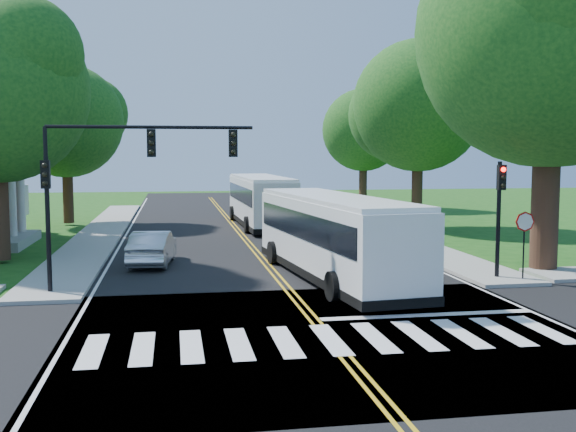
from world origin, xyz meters
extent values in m
plane|color=#154711|center=(0.00, 0.00, 0.00)|extent=(140.00, 140.00, 0.00)
cube|color=black|center=(0.00, 18.00, 0.01)|extent=(14.00, 96.00, 0.01)
cube|color=black|center=(0.00, 0.00, 0.01)|extent=(60.00, 12.00, 0.01)
cube|color=gold|center=(0.00, 22.00, 0.01)|extent=(0.36, 70.00, 0.01)
cube|color=silver|center=(-6.80, 22.00, 0.01)|extent=(0.12, 70.00, 0.01)
cube|color=silver|center=(6.80, 22.00, 0.01)|extent=(0.12, 70.00, 0.01)
cube|color=silver|center=(0.00, -0.50, 0.02)|extent=(12.60, 3.00, 0.01)
cube|color=silver|center=(3.50, 1.60, 0.02)|extent=(6.60, 0.40, 0.01)
cube|color=gray|center=(-8.30, 25.00, 0.07)|extent=(2.60, 40.00, 0.15)
cube|color=gray|center=(8.30, 25.00, 0.07)|extent=(2.60, 40.00, 0.15)
cylinder|color=black|center=(11.00, 8.00, 3.15)|extent=(1.10, 1.10, 6.00)
sphere|color=#357021|center=(11.00, 8.00, 9.66)|extent=(10.80, 10.80, 10.80)
cylinder|color=black|center=(-11.50, 14.00, 2.55)|extent=(0.70, 0.70, 4.80)
cylinder|color=black|center=(-11.00, 30.00, 2.35)|extent=(0.70, 0.70, 4.40)
sphere|color=#357021|center=(-11.00, 30.00, 7.02)|extent=(7.60, 7.60, 7.60)
cylinder|color=black|center=(11.50, 24.00, 2.65)|extent=(0.70, 0.70, 5.00)
sphere|color=#357021|center=(11.50, 24.00, 7.88)|extent=(8.40, 8.40, 8.40)
cylinder|color=black|center=(12.50, 40.00, 2.35)|extent=(0.70, 0.70, 4.40)
sphere|color=#357021|center=(12.50, 40.00, 6.89)|extent=(7.20, 7.20, 7.20)
cube|color=silver|center=(-12.40, 20.00, 4.40)|extent=(1.40, 6.00, 0.45)
cube|color=gray|center=(-12.40, 20.00, 0.25)|extent=(1.80, 6.00, 0.50)
cylinder|color=silver|center=(-12.40, 17.80, 2.10)|extent=(0.50, 0.50, 4.20)
cylinder|color=silver|center=(-12.40, 20.00, 2.10)|extent=(0.50, 0.50, 4.20)
cylinder|color=silver|center=(-12.40, 22.20, 2.10)|extent=(0.50, 0.50, 4.20)
cylinder|color=black|center=(-8.20, 6.50, 2.45)|extent=(0.16, 0.16, 4.60)
cube|color=black|center=(-8.20, 6.35, 4.15)|extent=(0.30, 0.22, 0.95)
sphere|color=black|center=(-8.20, 6.21, 4.45)|extent=(0.18, 0.18, 0.18)
cylinder|color=black|center=(-4.70, 6.50, 5.75)|extent=(7.00, 0.12, 0.12)
cube|color=black|center=(-4.70, 6.35, 5.20)|extent=(0.30, 0.22, 0.95)
cube|color=black|center=(-1.90, 6.35, 5.20)|extent=(0.30, 0.22, 0.95)
cylinder|color=black|center=(8.20, 6.50, 2.35)|extent=(0.16, 0.16, 4.40)
cube|color=black|center=(8.20, 6.35, 3.95)|extent=(0.30, 0.22, 0.95)
sphere|color=#FF0A05|center=(8.20, 6.21, 4.25)|extent=(0.18, 0.18, 0.18)
cylinder|color=black|center=(9.00, 6.00, 1.25)|extent=(0.06, 0.06, 2.20)
cylinder|color=#A50A07|center=(9.00, 5.97, 2.30)|extent=(0.76, 0.04, 0.76)
cube|color=silver|center=(2.08, 7.79, 1.62)|extent=(3.98, 12.49, 2.86)
cube|color=black|center=(2.08, 7.79, 2.14)|extent=(3.96, 11.64, 0.99)
cube|color=black|center=(1.40, 13.94, 1.99)|extent=(2.54, 0.38, 1.66)
cube|color=orange|center=(1.40, 13.94, 2.92)|extent=(1.77, 0.29, 0.33)
cube|color=black|center=(2.08, 7.79, 0.36)|extent=(4.04, 12.60, 0.31)
cube|color=silver|center=(2.08, 7.79, 3.11)|extent=(3.89, 12.12, 0.23)
cylinder|color=black|center=(2.98, 11.97, 0.51)|extent=(0.44, 1.03, 1.00)
cylinder|color=black|center=(0.29, 11.68, 0.51)|extent=(0.44, 1.03, 1.00)
cylinder|color=black|center=(3.84, 4.22, 0.51)|extent=(0.44, 1.03, 1.00)
cylinder|color=black|center=(1.15, 3.92, 0.51)|extent=(0.44, 1.03, 1.00)
cube|color=silver|center=(1.74, 27.14, 1.68)|extent=(3.03, 12.75, 2.96)
cube|color=black|center=(1.74, 27.14, 2.22)|extent=(3.08, 11.87, 1.02)
cube|color=black|center=(1.59, 33.54, 2.06)|extent=(2.64, 0.16, 1.72)
cube|color=orange|center=(1.59, 33.54, 3.02)|extent=(1.83, 0.14, 0.34)
cube|color=black|center=(1.74, 27.14, 0.37)|extent=(3.08, 12.85, 0.32)
cube|color=silver|center=(1.74, 27.14, 3.22)|extent=(2.97, 12.37, 0.24)
cylinder|color=black|center=(3.04, 31.37, 0.53)|extent=(0.37, 1.04, 1.03)
cylinder|color=black|center=(0.25, 31.30, 0.53)|extent=(0.37, 1.04, 1.03)
cylinder|color=black|center=(3.23, 23.30, 0.53)|extent=(0.37, 1.04, 1.03)
cylinder|color=black|center=(0.43, 23.24, 0.53)|extent=(0.37, 1.04, 1.03)
imported|color=silver|center=(-4.91, 12.31, 0.76)|extent=(2.12, 4.70, 1.50)
imported|color=silver|center=(5.60, 11.01, 0.61)|extent=(2.33, 4.45, 1.20)
imported|color=black|center=(5.69, 19.46, 0.71)|extent=(3.24, 5.15, 1.39)
camera|label=1|loc=(-3.99, -17.26, 4.85)|focal=42.00mm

